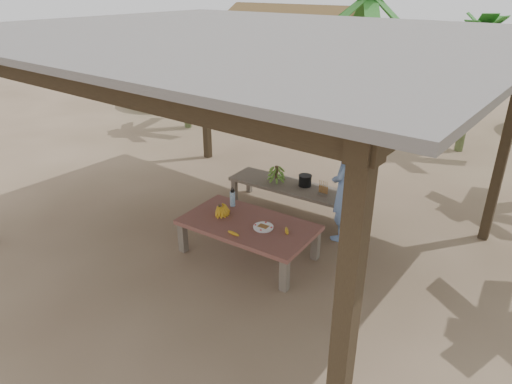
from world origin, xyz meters
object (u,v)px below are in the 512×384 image
Objects in this scene: work_table at (248,227)px; bench at (294,189)px; woman at (345,187)px; cooking_pot at (305,181)px; water_flask at (233,198)px; ripe_banana_bunch at (220,209)px; plate at (263,227)px.

bench is (-0.25, 1.51, -0.04)m from work_table.
woman is at bearing -19.61° from bench.
work_table is at bearing -38.10° from woman.
cooking_pot is 1.01m from woman.
work_table is 6.48× the size of water_flask.
woman is at bearing 36.82° from water_flask.
ripe_banana_bunch is 1.70m from cooking_pot.
water_flask is (-0.51, 0.27, 0.19)m from work_table.
woman is at bearing 66.74° from plate.
ripe_banana_bunch is (-0.47, -0.04, 0.15)m from work_table.
ripe_banana_bunch is 1.80m from woman.
ripe_banana_bunch is 0.73m from plate.
water_flask reaches higher than work_table.
work_table is 1.53m from bench.
plate is 0.93× the size of water_flask.
bench is 1.59m from plate.
cooking_pot reaches higher than bench.
ripe_banana_bunch is at bearing -83.77° from water_flask.
bench is at bearing 94.95° from work_table.
cooking_pot is at bearing 89.66° from work_table.
bench is 0.23m from cooking_pot.
ripe_banana_bunch is (-0.22, -1.55, 0.19)m from bench.
plate is (0.72, 0.05, -0.06)m from ripe_banana_bunch.
woman is (1.03, -0.27, 0.41)m from bench.
cooking_pot is at bearing 102.93° from plate.
water_flask is at bearing -106.62° from bench.
work_table is 9.11× the size of cooking_pot.
water_flask is at bearing 147.19° from work_table.
woman is (0.78, 1.24, 0.37)m from work_table.
water_flask is 1.40m from cooking_pot.
work_table is 1.51m from woman.
ripe_banana_bunch is 1.31× the size of cooking_pot.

